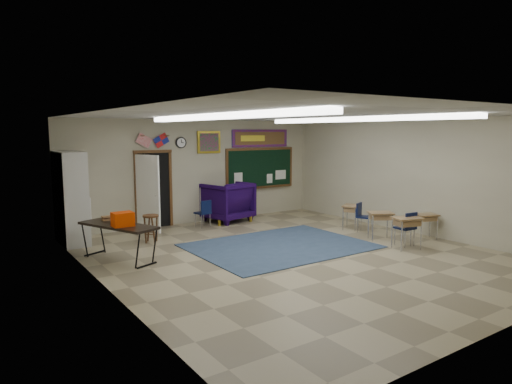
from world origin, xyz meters
TOP-DOWN VIEW (x-y plane):
  - floor at (0.00, 0.00)m, footprint 9.00×9.00m
  - back_wall at (0.00, 4.50)m, footprint 8.00×0.04m
  - left_wall at (-4.00, 0.00)m, footprint 0.04×9.00m
  - right_wall at (4.00, 0.00)m, footprint 0.04×9.00m
  - ceiling at (0.00, 0.00)m, footprint 8.00×9.00m
  - area_rug at (0.20, 0.80)m, footprint 4.00×3.00m
  - fluorescent_strips at (0.00, 0.00)m, footprint 3.86×6.00m
  - doorway at (-1.50, 4.35)m, footprint 1.10×0.89m
  - chalkboard at (2.20, 4.46)m, footprint 2.55×0.14m
  - bulletin_board at (2.20, 4.47)m, footprint 2.10×0.05m
  - framed_art_print at (0.35, 4.47)m, footprint 0.75×0.05m
  - wall_clock at (-0.55, 4.47)m, footprint 0.32×0.05m
  - wall_flags at (-1.40, 4.44)m, footprint 1.16×0.06m
  - storage_cabinet at (-3.71, 3.85)m, footprint 0.59×1.25m
  - wingback_armchair at (0.74, 4.15)m, footprint 1.52×1.54m
  - student_chair_reading at (-0.28, 3.73)m, footprint 0.44×0.44m
  - student_chair_desk_a at (2.63, -0.81)m, footprint 0.43×0.43m
  - student_chair_desk_b at (2.99, 0.74)m, footprint 0.51×0.51m
  - student_desk_front_left at (2.64, -0.08)m, footprint 0.72×0.67m
  - student_desk_front_right at (2.96, 1.21)m, footprint 0.69×0.64m
  - student_desk_back_left at (2.42, -1.02)m, footprint 0.72×0.62m
  - student_desk_back_right at (3.63, -0.67)m, footprint 0.63×0.56m
  - folding_table at (-3.26, 1.79)m, footprint 1.26×1.93m
  - wooden_stool at (-2.14, 2.87)m, footprint 0.38×0.38m

SIDE VIEW (x-z plane):
  - floor at x=0.00m, z-range 0.00..0.00m
  - area_rug at x=0.20m, z-range 0.00..0.02m
  - wooden_stool at x=-2.14m, z-range 0.01..0.68m
  - student_desk_back_right at x=3.63m, z-range 0.04..0.67m
  - student_desk_front_right at x=2.96m, z-range 0.04..0.71m
  - student_desk_front_left at x=2.64m, z-range 0.04..0.73m
  - student_chair_reading at x=-0.28m, z-range 0.00..0.77m
  - student_chair_desk_b at x=2.99m, z-range 0.00..0.78m
  - student_chair_desk_a at x=2.63m, z-range 0.00..0.81m
  - student_desk_back_left at x=2.42m, z-range 0.04..0.78m
  - folding_table at x=-3.26m, z-range -0.11..0.94m
  - wingback_armchair at x=0.74m, z-range 0.00..1.18m
  - doorway at x=-1.50m, z-range -0.02..2.14m
  - storage_cabinet at x=-3.71m, z-range 0.00..2.20m
  - chalkboard at x=2.20m, z-range 0.81..2.11m
  - back_wall at x=0.00m, z-range 0.00..3.00m
  - left_wall at x=-4.00m, z-range 0.00..3.00m
  - right_wall at x=4.00m, z-range 0.00..3.00m
  - framed_art_print at x=0.35m, z-range 2.02..2.67m
  - wall_clock at x=-0.55m, z-range 2.19..2.51m
  - bulletin_board at x=2.20m, z-range 2.18..2.73m
  - wall_flags at x=-1.40m, z-range 2.13..2.83m
  - fluorescent_strips at x=0.00m, z-range 2.89..2.99m
  - ceiling at x=0.00m, z-range 2.98..3.02m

